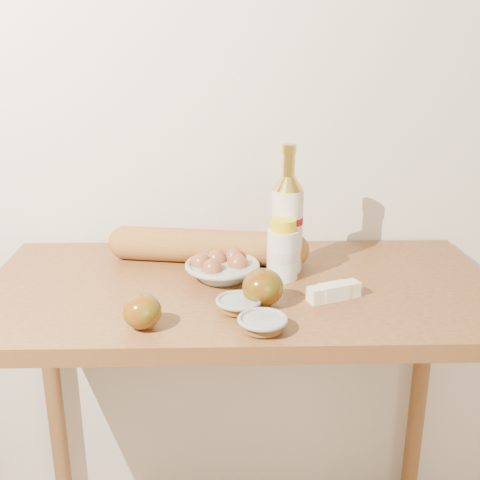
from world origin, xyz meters
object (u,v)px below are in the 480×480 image
cream_bottle (283,251)px  baguette (207,246)px  table (240,331)px  bourbon_bottle (287,221)px  egg_bowl (222,268)px

cream_bottle → baguette: 0.21m
table → bourbon_bottle: 0.29m
bourbon_bottle → cream_bottle: 0.08m
cream_bottle → egg_bowl: size_ratio=0.62×
cream_bottle → egg_bowl: cream_bottle is taller
cream_bottle → table: bearing=-153.4°
cream_bottle → egg_bowl: 0.15m
bourbon_bottle → egg_bowl: bourbon_bottle is taller
table → egg_bowl: (-0.04, 0.04, 0.15)m
cream_bottle → baguette: cream_bottle is taller
table → bourbon_bottle: bourbon_bottle is taller
table → bourbon_bottle: bearing=36.7°
bourbon_bottle → cream_bottle: size_ratio=2.12×
baguette → cream_bottle: bearing=-21.6°
bourbon_bottle → baguette: (-0.20, 0.06, -0.08)m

